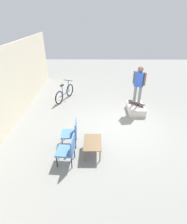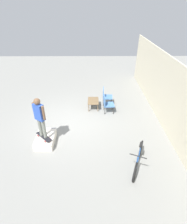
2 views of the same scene
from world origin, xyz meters
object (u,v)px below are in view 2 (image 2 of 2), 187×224
object	(u,v)px
skateboard_on_ramp	(44,136)
coffee_table	(93,101)
patio_chair_right	(107,103)
bicycle	(138,159)
patio_chair_left	(106,95)
skate_ramp_box	(46,139)
person_skater	(40,115)

from	to	relation	value
skateboard_on_ramp	coffee_table	xyz separation A→B (m)	(-2.86, 1.97, -0.01)
patio_chair_right	bicycle	distance (m)	3.70
patio_chair_left	skateboard_on_ramp	bearing A→B (deg)	145.67
patio_chair_left	patio_chair_right	size ratio (longest dim) A/B	1.00
patio_chair_right	bicycle	size ratio (longest dim) A/B	0.58
coffee_table	patio_chair_left	xyz separation A→B (m)	(-0.43, 0.70, 0.13)
skate_ramp_box	bicycle	bearing A→B (deg)	69.74
skate_ramp_box	person_skater	distance (m)	1.24
skateboard_on_ramp	person_skater	xyz separation A→B (m)	(-0.00, 0.00, 1.00)
coffee_table	bicycle	xyz separation A→B (m)	(4.03, 1.50, -0.02)
patio_chair_right	skate_ramp_box	bearing A→B (deg)	128.32
skate_ramp_box	coffee_table	xyz separation A→B (m)	(-2.76, 1.96, 0.23)
patio_chair_left	bicycle	world-z (taller)	bicycle
skate_ramp_box	patio_chair_right	distance (m)	3.55
patio_chair_left	bicycle	distance (m)	4.54
person_skater	bicycle	distance (m)	3.80
coffee_table	patio_chair_right	xyz separation A→B (m)	(0.43, 0.70, 0.13)
patio_chair_right	person_skater	bearing A→B (deg)	129.39
bicycle	skate_ramp_box	bearing A→B (deg)	-87.52
coffee_table	patio_chair_right	world-z (taller)	patio_chair_right
skateboard_on_ramp	person_skater	size ratio (longest dim) A/B	0.43
person_skater	coffee_table	distance (m)	3.61
skate_ramp_box	skateboard_on_ramp	size ratio (longest dim) A/B	1.52
patio_chair_left	bicycle	size ratio (longest dim) A/B	0.58
coffee_table	patio_chair_right	size ratio (longest dim) A/B	0.92
skateboard_on_ramp	coffee_table	distance (m)	3.47
skate_ramp_box	patio_chair_left	bearing A→B (deg)	140.18
skate_ramp_box	coffee_table	world-z (taller)	coffee_table
skateboard_on_ramp	patio_chair_right	world-z (taller)	patio_chair_right
patio_chair_right	bicycle	bearing A→B (deg)	-170.44
skateboard_on_ramp	patio_chair_right	bearing A→B (deg)	86.01
skate_ramp_box	skateboard_on_ramp	bearing A→B (deg)	-6.03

